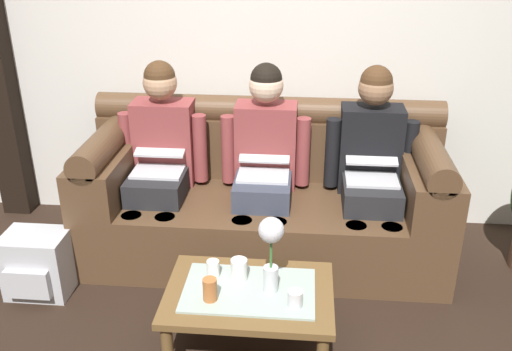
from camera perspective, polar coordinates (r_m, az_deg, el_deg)
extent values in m
cube|color=silver|center=(3.82, 1.58, 16.07)|extent=(6.00, 0.12, 2.90)
cube|color=#513823|center=(3.65, 0.74, -5.01)|extent=(2.23, 0.88, 0.42)
cube|color=#513823|center=(3.77, 1.17, 2.89)|extent=(2.23, 0.22, 0.40)
cylinder|color=#513823|center=(3.69, 1.20, 6.56)|extent=(2.23, 0.18, 0.18)
cube|color=#513823|center=(3.69, -14.49, 0.56)|extent=(0.28, 0.88, 0.28)
cylinder|color=#513823|center=(3.62, -14.80, 3.23)|extent=(0.18, 0.88, 0.18)
cube|color=#513823|center=(3.56, 16.60, -0.60)|extent=(0.28, 0.88, 0.28)
cylinder|color=#513823|center=(3.49, 16.96, 2.15)|extent=(0.18, 0.88, 0.18)
cube|color=#232326|center=(3.57, -9.79, -0.96)|extent=(0.34, 0.40, 0.15)
cylinder|color=#232326|center=(3.52, -12.09, -6.92)|extent=(0.12, 0.12, 0.42)
cylinder|color=#232326|center=(3.46, -8.90, -7.14)|extent=(0.12, 0.12, 0.42)
cube|color=brown|center=(3.71, -9.10, 3.35)|extent=(0.38, 0.22, 0.54)
cylinder|color=brown|center=(3.75, -12.72, 2.92)|extent=(0.09, 0.09, 0.44)
cylinder|color=brown|center=(3.63, -5.63, 2.73)|extent=(0.09, 0.09, 0.44)
sphere|color=tan|center=(3.57, -9.60, 9.15)|extent=(0.21, 0.21, 0.21)
sphere|color=#472D19|center=(3.56, -9.65, 9.77)|extent=(0.19, 0.19, 0.19)
cube|color=silver|center=(3.56, -9.81, 0.38)|extent=(0.31, 0.22, 0.02)
cube|color=silver|center=(3.63, -9.42, 2.83)|extent=(0.31, 0.21, 0.06)
cube|color=black|center=(3.62, -9.46, 2.74)|extent=(0.27, 0.18, 0.05)
cube|color=#383D4C|center=(3.47, 0.69, -1.40)|extent=(0.34, 0.40, 0.15)
cylinder|color=#383D4C|center=(3.39, -1.39, -7.59)|extent=(0.12, 0.12, 0.42)
cylinder|color=#383D4C|center=(3.38, 2.02, -7.75)|extent=(0.12, 0.12, 0.42)
cube|color=brown|center=(3.61, 1.00, 3.05)|extent=(0.38, 0.22, 0.54)
cylinder|color=brown|center=(3.60, -2.78, 2.64)|extent=(0.09, 0.09, 0.44)
cylinder|color=brown|center=(3.57, 4.72, 2.38)|extent=(0.09, 0.09, 0.44)
sphere|color=beige|center=(3.47, 1.03, 9.02)|extent=(0.21, 0.21, 0.21)
sphere|color=black|center=(3.45, 1.03, 9.66)|extent=(0.19, 0.19, 0.19)
cube|color=silver|center=(3.45, 0.72, -0.01)|extent=(0.31, 0.22, 0.02)
cube|color=silver|center=(3.55, 0.92, 2.53)|extent=(0.31, 0.20, 0.10)
cube|color=black|center=(3.54, 0.91, 2.42)|extent=(0.27, 0.17, 0.08)
cube|color=#232326|center=(3.48, 11.44, -1.79)|extent=(0.34, 0.40, 0.15)
cylinder|color=#232326|center=(3.39, 9.75, -8.01)|extent=(0.12, 0.12, 0.42)
cylinder|color=#232326|center=(3.41, 13.13, -8.08)|extent=(0.12, 0.12, 0.42)
cube|color=black|center=(3.63, 11.35, 2.65)|extent=(0.38, 0.22, 0.54)
cylinder|color=black|center=(3.58, 7.63, 2.27)|extent=(0.09, 0.09, 0.44)
cylinder|color=black|center=(3.63, 15.06, 1.96)|extent=(0.09, 0.09, 0.44)
sphere|color=#936B4C|center=(3.48, 11.91, 8.57)|extent=(0.21, 0.21, 0.21)
sphere|color=#472D19|center=(3.47, 11.97, 9.20)|extent=(0.19, 0.19, 0.19)
cube|color=silver|center=(3.47, 11.52, -0.42)|extent=(0.31, 0.22, 0.02)
cube|color=silver|center=(3.55, 11.46, 2.12)|extent=(0.31, 0.21, 0.08)
cube|color=black|center=(3.55, 11.47, 2.02)|extent=(0.27, 0.18, 0.06)
cube|color=brown|center=(2.84, -0.70, -11.80)|extent=(0.82, 0.58, 0.04)
cube|color=#9EB2A8|center=(2.82, -0.70, -11.41)|extent=(0.64, 0.40, 0.01)
cylinder|color=brown|center=(2.82, -8.83, -17.01)|extent=(0.06, 0.06, 0.31)
cylinder|color=brown|center=(3.18, -6.83, -11.37)|extent=(0.06, 0.06, 0.31)
cylinder|color=brown|center=(3.13, 6.50, -12.07)|extent=(0.06, 0.06, 0.31)
cylinder|color=silver|center=(2.77, 1.48, -10.32)|extent=(0.07, 0.07, 0.13)
cylinder|color=#3D7538|center=(2.69, 1.51, -7.75)|extent=(0.01, 0.01, 0.16)
sphere|color=silver|center=(2.63, 1.54, -5.49)|extent=(0.12, 0.12, 0.12)
cylinder|color=silver|center=(2.70, 3.94, -12.20)|extent=(0.07, 0.07, 0.08)
cylinder|color=white|center=(2.89, -4.32, -9.29)|extent=(0.06, 0.06, 0.09)
cylinder|color=white|center=(2.86, -1.71, -9.38)|extent=(0.08, 0.08, 0.11)
cylinder|color=#B26633|center=(2.73, -4.64, -11.31)|extent=(0.07, 0.07, 0.11)
cube|color=#B7B7BC|center=(3.55, -20.95, -8.22)|extent=(0.36, 0.26, 0.38)
cube|color=#B7B7BC|center=(3.46, -21.90, -10.07)|extent=(0.25, 0.05, 0.17)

